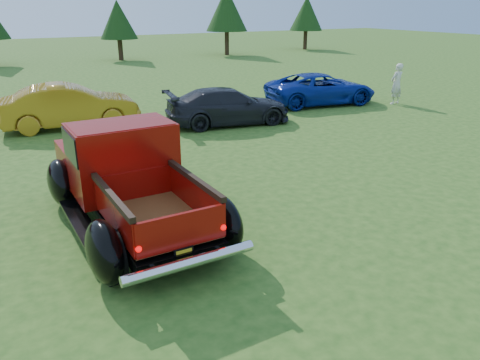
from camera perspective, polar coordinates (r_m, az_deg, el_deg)
The scene contains 9 objects.
ground at distance 9.05m, azimuth 2.12°, elevation -6.06°, with size 120.00×120.00×0.00m, color #295017.
tree_mid_right at distance 38.28m, azimuth -14.66°, elevation 18.39°, with size 2.82×2.82×4.40m.
tree_east at distance 41.15m, azimuth -1.65°, elevation 20.07°, with size 3.46×3.46×5.40m.
tree_far_east at distance 46.86m, azimuth 8.11°, elevation 19.46°, with size 3.07×3.07×4.80m.
pickup_truck at distance 9.40m, azimuth -13.88°, elevation 0.60°, with size 2.57×5.37×1.97m.
show_car_yellow at distance 17.44m, azimuth -20.03°, elevation 8.48°, with size 1.60×4.58×1.51m, color #B27C17.
show_car_grey at distance 16.91m, azimuth -1.44°, elevation 8.99°, with size 1.82×4.47×1.30m, color black.
show_car_blue at distance 20.75m, azimuth 9.84°, elevation 10.91°, with size 2.19×4.75×1.32m, color navy.
spectator at distance 21.50m, azimuth 18.54°, elevation 11.04°, with size 0.63×0.41×1.73m, color beige.
Camera 1 is at (-4.26, -6.87, 4.06)m, focal length 35.00 mm.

